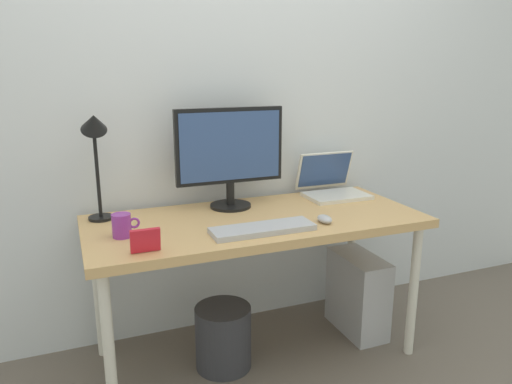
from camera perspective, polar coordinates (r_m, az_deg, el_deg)
The scene contains 12 objects.
ground_plane at distance 2.53m, azimuth 0.00°, elevation -18.31°, with size 6.00×6.00×0.00m, color #665B51.
back_wall at distance 2.50m, azimuth -3.42°, elevation 12.83°, with size 4.40×0.04×2.60m, color silver.
desk at distance 2.25m, azimuth 0.00°, elevation -4.42°, with size 1.52×0.67×0.70m.
monitor at distance 2.33m, azimuth -3.07°, elevation 4.71°, with size 0.53×0.20×0.48m.
laptop at distance 2.63m, azimuth 8.80°, elevation 0.85°, with size 0.32×0.29×0.22m.
desk_lamp at distance 2.20m, azimuth -18.32°, elevation 5.74°, with size 0.11×0.16×0.50m.
keyboard at distance 2.04m, azimuth 0.79°, elevation -4.33°, with size 0.44×0.14×0.02m, color #B2B2B7.
mouse at distance 2.17m, azimuth 8.04°, elevation -3.15°, with size 0.06×0.09×0.03m, color #B2B2B7.
coffee_mug at distance 2.04m, azimuth -15.40°, elevation -3.80°, with size 0.11×0.08×0.10m.
photo_frame at distance 1.85m, azimuth -12.83°, elevation -5.53°, with size 0.11×0.02×0.09m, color red.
computer_tower at distance 2.68m, azimuth 11.82°, elevation -11.55°, with size 0.18×0.36×0.42m, color #B2B2B7.
wastebasket at distance 2.37m, azimuth -3.85°, elevation -16.57°, with size 0.26×0.26×0.30m, color #333338.
Camera 1 is at (-0.79, -1.98, 1.37)m, focal length 34.18 mm.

